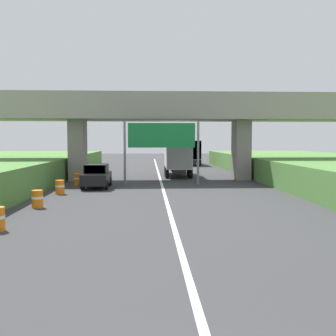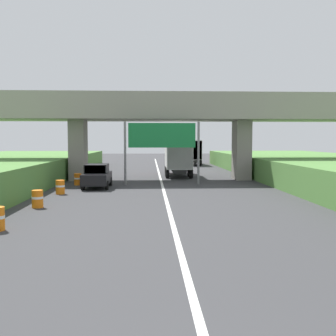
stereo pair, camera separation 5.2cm
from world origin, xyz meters
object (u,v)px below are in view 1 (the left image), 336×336
object	(u,v)px
overhead_highway_sign	(162,139)
car_black	(97,176)
construction_barrel_4	(77,179)
truck_red	(177,156)
construction_barrel_3	(60,187)
truck_orange	(190,151)
construction_barrel_2	(37,199)

from	to	relation	value
overhead_highway_sign	car_black	distance (m)	5.81
construction_barrel_4	truck_red	bearing A→B (deg)	42.09
overhead_highway_sign	construction_barrel_3	distance (m)	9.04
truck_orange	construction_barrel_2	xyz separation A→B (m)	(-11.48, -34.97, -1.47)
car_black	construction_barrel_2	bearing A→B (deg)	-102.66
construction_barrel_2	car_black	bearing A→B (deg)	77.34
overhead_highway_sign	construction_barrel_3	bearing A→B (deg)	-141.48
truck_orange	truck_red	size ratio (longest dim) A/B	1.00
car_black	construction_barrel_4	xyz separation A→B (m)	(-1.70, 1.72, -0.40)
truck_orange	truck_red	bearing A→B (deg)	-100.14
overhead_highway_sign	construction_barrel_4	size ratio (longest dim) A/B	6.53
overhead_highway_sign	truck_orange	bearing A→B (deg)	78.87
truck_orange	car_black	distance (m)	28.29
truck_orange	construction_barrel_4	xyz separation A→B (m)	(-11.31, -24.87, -1.47)
truck_red	construction_barrel_3	xyz separation A→B (m)	(-8.37, -12.44, -1.47)
construction_barrel_2	construction_barrel_4	size ratio (longest dim) A/B	1.00
overhead_highway_sign	truck_orange	size ratio (longest dim) A/B	0.81
truck_red	car_black	xyz separation A→B (m)	(-6.48, -9.12, -1.08)
truck_red	construction_barrel_2	size ratio (longest dim) A/B	8.11
car_black	construction_barrel_4	distance (m)	2.46
truck_red	truck_orange	bearing A→B (deg)	79.86
truck_red	car_black	size ratio (longest dim) A/B	1.78
truck_orange	construction_barrel_4	size ratio (longest dim) A/B	8.11
construction_barrel_2	construction_barrel_3	xyz separation A→B (m)	(-0.01, 5.05, 0.00)
construction_barrel_3	car_black	bearing A→B (deg)	60.41
overhead_highway_sign	construction_barrel_2	xyz separation A→B (m)	(-6.64, -10.34, -3.08)
car_black	construction_barrel_2	world-z (taller)	car_black
overhead_highway_sign	construction_barrel_2	distance (m)	12.67
overhead_highway_sign	truck_red	xyz separation A→B (m)	(1.72, 7.15, -1.61)
truck_orange	overhead_highway_sign	bearing A→B (deg)	-101.13
construction_barrel_4	truck_orange	bearing A→B (deg)	65.55
construction_barrel_2	truck_orange	bearing A→B (deg)	71.82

